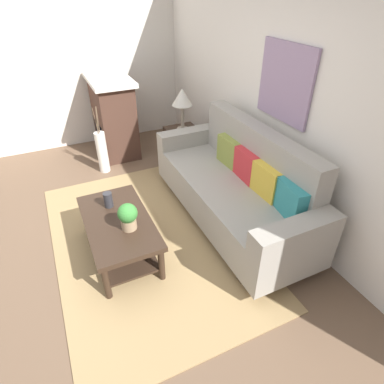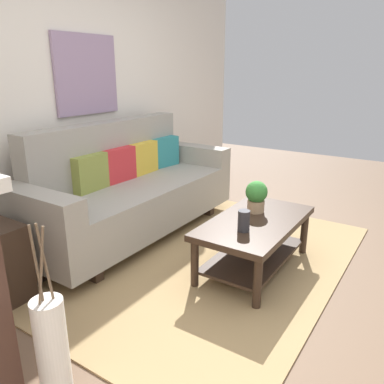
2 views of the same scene
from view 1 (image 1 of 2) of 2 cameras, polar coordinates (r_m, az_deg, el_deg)
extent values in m
plane|color=brown|center=(3.45, -15.88, -10.52)|extent=(9.55, 9.55, 0.00)
cube|color=silver|center=(3.50, 15.99, 16.16)|extent=(5.55, 0.10, 2.70)
cube|color=silver|center=(5.49, -19.22, 21.82)|extent=(0.10, 5.00, 2.70)
cube|color=#A38456|center=(3.51, -7.89, -8.31)|extent=(2.87, 1.88, 0.01)
cube|color=gray|center=(3.57, 6.65, -0.92)|extent=(1.88, 0.84, 0.40)
cube|color=gray|center=(3.49, 11.72, 6.86)|extent=(1.88, 0.20, 0.56)
cube|color=gray|center=(4.30, -0.37, 7.36)|extent=(0.20, 0.84, 0.60)
cube|color=gray|center=(2.88, 17.48, -9.99)|extent=(0.20, 0.84, 0.60)
cube|color=#332319|center=(4.32, 0.76, 2.01)|extent=(0.08, 0.74, 0.12)
cube|color=#332319|center=(3.23, 14.09, -12.46)|extent=(0.08, 0.74, 0.12)
cube|color=olive|center=(3.73, 6.72, 7.18)|extent=(0.36, 0.14, 0.32)
cube|color=red|center=(3.47, 9.72, 4.72)|extent=(0.36, 0.13, 0.32)
cube|color=gold|center=(3.23, 13.17, 1.87)|extent=(0.36, 0.13, 0.32)
cube|color=teal|center=(3.01, 17.14, -1.44)|extent=(0.37, 0.17, 0.32)
cube|color=#332319|center=(3.15, -13.10, -5.23)|extent=(1.10, 0.60, 0.05)
cube|color=#332319|center=(3.33, -12.47, -9.04)|extent=(0.98, 0.50, 0.02)
cylinder|color=#332319|center=(3.65, -18.34, -4.34)|extent=(0.06, 0.06, 0.38)
cylinder|color=#332319|center=(2.92, -15.02, -15.36)|extent=(0.06, 0.06, 0.38)
cylinder|color=#332319|center=(3.70, -10.80, -2.44)|extent=(0.06, 0.06, 0.38)
cylinder|color=#332319|center=(2.98, -5.45, -12.69)|extent=(0.06, 0.06, 0.38)
cylinder|color=#2D2D33|center=(3.29, -14.71, -1.35)|extent=(0.09, 0.09, 0.16)
cylinder|color=tan|center=(2.99, -11.17, -5.57)|extent=(0.14, 0.14, 0.10)
sphere|color=#388435|center=(2.91, -11.43, -3.71)|extent=(0.18, 0.18, 0.18)
cube|color=#332319|center=(4.72, -1.62, 7.98)|extent=(0.44, 0.44, 0.56)
cylinder|color=gray|center=(4.60, -1.68, 11.23)|extent=(0.16, 0.16, 0.02)
cylinder|color=gray|center=(4.54, -1.71, 13.15)|extent=(0.05, 0.05, 0.35)
cone|color=beige|center=(4.44, -1.78, 16.58)|extent=(0.28, 0.28, 0.22)
cube|color=#472D23|center=(5.16, -13.72, 12.66)|extent=(0.90, 0.50, 1.10)
cube|color=black|center=(5.22, -16.08, 9.53)|extent=(0.52, 0.02, 0.44)
cube|color=silver|center=(4.99, -14.65, 18.84)|extent=(1.02, 0.58, 0.06)
cylinder|color=white|center=(4.71, -15.70, 6.82)|extent=(0.15, 0.15, 0.59)
cylinder|color=brown|center=(4.50, -16.59, 12.10)|extent=(0.03, 0.04, 0.36)
cylinder|color=brown|center=(4.53, -16.45, 12.27)|extent=(0.02, 0.02, 0.36)
cylinder|color=brown|center=(4.53, -16.88, 12.18)|extent=(0.05, 0.05, 0.36)
cube|color=gray|center=(3.36, 16.22, 18.17)|extent=(0.73, 0.03, 0.73)
camera|label=2|loc=(5.17, -35.51, 19.47)|focal=35.89mm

